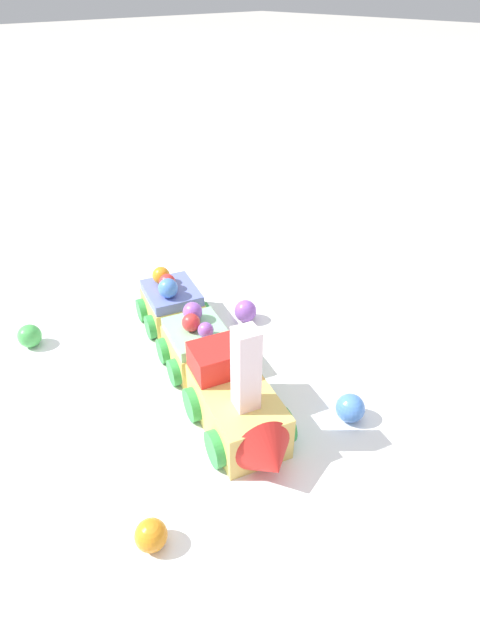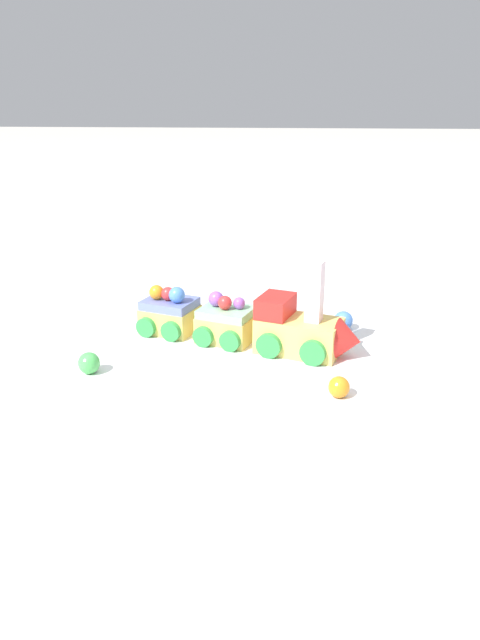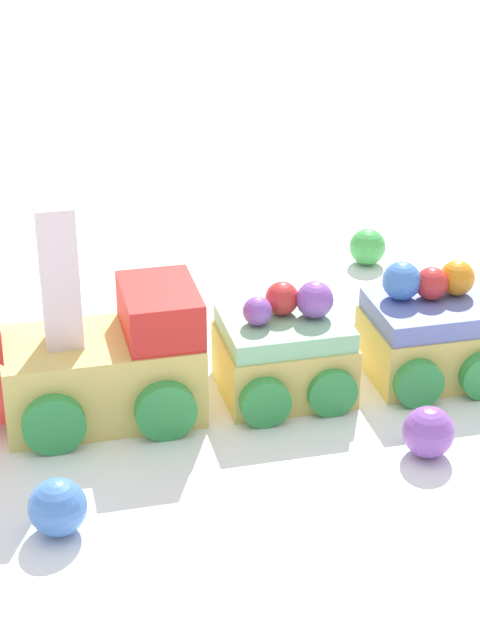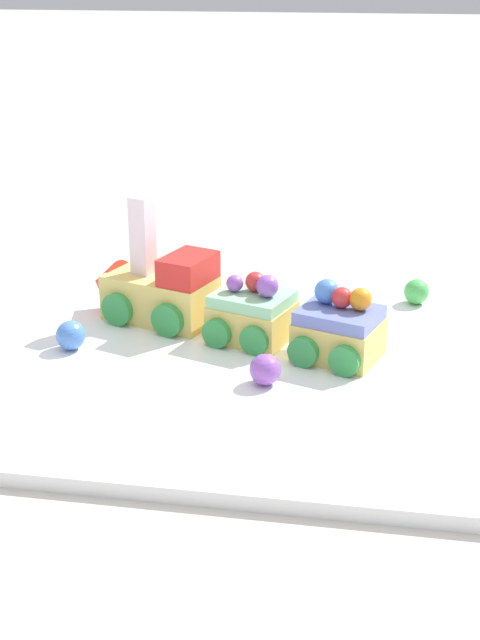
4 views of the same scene
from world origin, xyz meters
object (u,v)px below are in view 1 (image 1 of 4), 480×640
(cake_train_locomotive, at_px, (241,409))
(gumball_orange, at_px, (151,535))
(cake_car_blueberry, at_px, (172,304))
(gumball_green, at_px, (30,336))
(cake_car_mint, at_px, (198,345))
(gumball_purple, at_px, (245,311))
(gumball_blue, at_px, (350,408))

(cake_train_locomotive, xyz_separation_m, gumball_orange, (0.03, -0.12, -0.02))
(cake_train_locomotive, xyz_separation_m, cake_car_blueberry, (-0.18, 0.06, -0.00))
(gumball_green, height_order, gumball_orange, gumball_green)
(cake_car_mint, relative_size, gumball_green, 3.51)
(cake_train_locomotive, relative_size, gumball_orange, 5.96)
(cake_car_mint, distance_m, gumball_purple, 0.09)
(cake_train_locomotive, relative_size, cake_car_blueberry, 1.56)
(cake_car_blueberry, distance_m, gumball_orange, 0.27)
(gumball_orange, height_order, gumball_purple, gumball_purple)
(gumball_orange, distance_m, gumball_purple, 0.28)
(gumball_blue, bearing_deg, cake_train_locomotive, -122.41)
(cake_car_mint, distance_m, gumball_blue, 0.16)
(cake_train_locomotive, distance_m, gumball_blue, 0.10)
(cake_train_locomotive, distance_m, gumball_orange, 0.12)
(cake_car_blueberry, xyz_separation_m, gumball_blue, (0.23, 0.02, -0.01))
(cake_car_mint, xyz_separation_m, gumball_orange, (0.13, -0.15, -0.01))
(cake_train_locomotive, bearing_deg, gumball_blue, 76.28)
(cake_car_blueberry, relative_size, gumball_blue, 3.37)
(gumball_green, xyz_separation_m, gumball_blue, (0.30, 0.16, 0.00))
(cake_train_locomotive, height_order, cake_car_mint, cake_train_locomotive)
(cake_car_mint, xyz_separation_m, cake_car_blueberry, (-0.08, 0.03, 0.00))
(gumball_green, relative_size, gumball_purple, 0.98)
(gumball_orange, bearing_deg, cake_train_locomotive, 106.28)
(cake_car_mint, height_order, gumball_green, cake_car_mint)
(cake_train_locomotive, height_order, gumball_orange, cake_train_locomotive)
(gumball_blue, xyz_separation_m, gumball_purple, (-0.18, 0.04, -0.00))
(gumball_blue, relative_size, gumball_purple, 1.02)
(cake_train_locomotive, height_order, gumball_blue, cake_train_locomotive)
(cake_train_locomotive, relative_size, gumball_purple, 5.35)
(cake_train_locomotive, bearing_deg, gumball_purple, 154.05)
(gumball_blue, bearing_deg, gumball_purple, 167.45)
(gumball_blue, relative_size, gumball_orange, 1.13)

